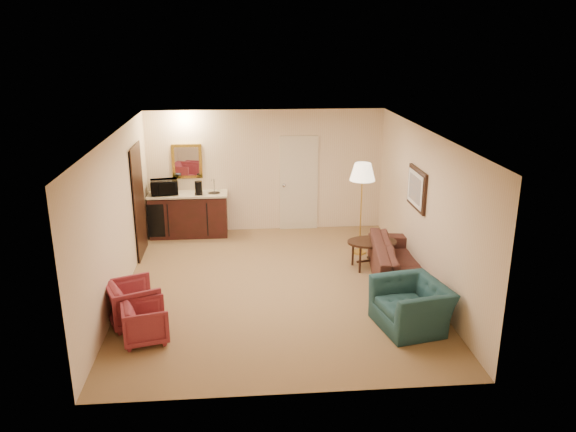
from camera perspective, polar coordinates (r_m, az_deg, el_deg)
name	(u,v)px	position (r m, az deg, el deg)	size (l,w,h in m)	color
ground	(275,286)	(9.57, -1.30, -7.17)	(6.00, 6.00, 0.00)	olive
room_walls	(266,177)	(9.72, -2.23, 3.96)	(5.02, 6.01, 2.61)	beige
wetbar_cabinet	(189,215)	(11.98, -10.05, 0.15)	(1.64, 0.58, 0.92)	black
sofa	(401,257)	(9.75, 11.42, -4.13)	(2.34, 0.68, 0.91)	black
teal_armchair	(412,298)	(8.33, 12.48, -8.17)	(1.04, 0.67, 0.91)	#1C4048
rose_chair_near	(133,301)	(8.60, -15.45, -8.29)	(0.69, 0.64, 0.71)	maroon
rose_chair_far	(145,320)	(8.11, -14.31, -10.23)	(0.60, 0.56, 0.62)	maroon
coffee_table	(371,254)	(10.34, 8.47, -3.85)	(0.90, 0.61, 0.52)	black
floor_lamp	(361,209)	(10.78, 7.43, 0.72)	(0.48, 0.48, 1.80)	gold
waste_bin	(220,229)	(11.97, -6.89, -1.29)	(0.24, 0.24, 0.30)	black
microwave	(164,186)	(11.85, -12.49, 3.04)	(0.55, 0.30, 0.37)	black
coffee_maker	(199,188)	(11.69, -9.07, 2.83)	(0.15, 0.15, 0.28)	black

